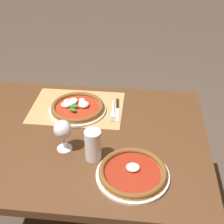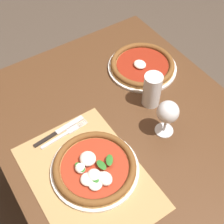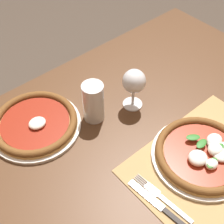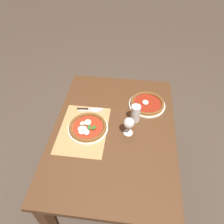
# 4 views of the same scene
# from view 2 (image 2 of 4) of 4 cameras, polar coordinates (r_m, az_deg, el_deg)

# --- Properties ---
(ground_plane) EXTENTS (24.00, 24.00, 0.00)m
(ground_plane) POSITION_cam_2_polar(r_m,az_deg,el_deg) (1.82, 3.18, -18.35)
(ground_plane) COLOR #473D33
(dining_table) EXTENTS (1.29, 0.92, 0.74)m
(dining_table) POSITION_cam_2_polar(r_m,az_deg,el_deg) (1.24, 4.46, -7.95)
(dining_table) COLOR #4C301C
(dining_table) RESTS_ON ground
(paper_placemat) EXTENTS (0.49, 0.35, 0.00)m
(paper_placemat) POSITION_cam_2_polar(r_m,az_deg,el_deg) (1.08, -4.43, -11.82)
(paper_placemat) COLOR #A88451
(paper_placemat) RESTS_ON dining_table
(pizza_near) EXTENTS (0.30, 0.30, 0.05)m
(pizza_near) POSITION_cam_2_polar(r_m,az_deg,el_deg) (1.07, -3.20, -10.16)
(pizza_near) COLOR silver
(pizza_near) RESTS_ON paper_placemat
(pizza_far) EXTENTS (0.30, 0.30, 0.05)m
(pizza_far) POSITION_cam_2_polar(r_m,az_deg,el_deg) (1.39, 5.57, 8.49)
(pizza_far) COLOR silver
(pizza_far) RESTS_ON dining_table
(wine_glass) EXTENTS (0.08, 0.08, 0.16)m
(wine_glass) POSITION_cam_2_polar(r_m,az_deg,el_deg) (1.11, 10.15, -0.22)
(wine_glass) COLOR silver
(wine_glass) RESTS_ON dining_table
(pint_glass) EXTENTS (0.07, 0.07, 0.15)m
(pint_glass) POSITION_cam_2_polar(r_m,az_deg,el_deg) (1.22, 7.32, 3.91)
(pint_glass) COLOR silver
(pint_glass) RESTS_ON dining_table
(fork) EXTENTS (0.03, 0.20, 0.00)m
(fork) POSITION_cam_2_polar(r_m,az_deg,el_deg) (1.17, -8.61, -4.01)
(fork) COLOR #B7B7BC
(fork) RESTS_ON paper_placemat
(knife) EXTENTS (0.04, 0.22, 0.01)m
(knife) POSITION_cam_2_polar(r_m,az_deg,el_deg) (1.18, -9.61, -3.47)
(knife) COLOR black
(knife) RESTS_ON paper_placemat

